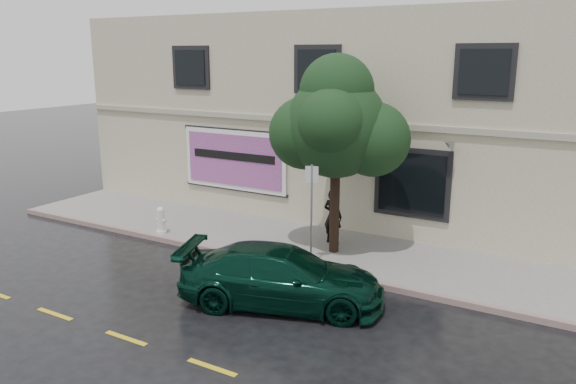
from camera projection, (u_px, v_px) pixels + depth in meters
The scene contains 12 objects.
ground at pixel (227, 280), 14.44m from camera, with size 90.00×90.00×0.00m, color black.
sidewalk at pixel (290, 242), 17.15m from camera, with size 20.00×3.50×0.15m, color gray.
curb at pixel (259, 260), 15.68m from camera, with size 20.00×0.18×0.16m, color slate.
road_marking at pixel (126, 338), 11.49m from camera, with size 19.00×0.12×0.01m, color gold.
building at pixel (365, 113), 21.16m from camera, with size 20.00×8.12×7.00m.
billboard at pixel (234, 160), 19.63m from camera, with size 4.30×0.16×2.20m.
car at pixel (281, 276), 12.92m from camera, with size 2.08×4.72×1.37m, color black.
pedestrian at pixel (333, 216), 16.66m from camera, with size 0.60×0.40×1.65m, color black.
umbrella at pixel (334, 176), 16.36m from camera, with size 1.11×1.11×0.82m, color black.
street_tree at pixel (336, 127), 15.29m from camera, with size 2.82×2.82×5.00m.
fire_hydrant at pixel (161, 220), 17.68m from camera, with size 0.35×0.33×0.85m.
sign_pole at pixel (312, 206), 14.69m from camera, with size 0.32×0.15×2.75m.
Camera 1 is at (8.09, -10.88, 5.68)m, focal length 35.00 mm.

